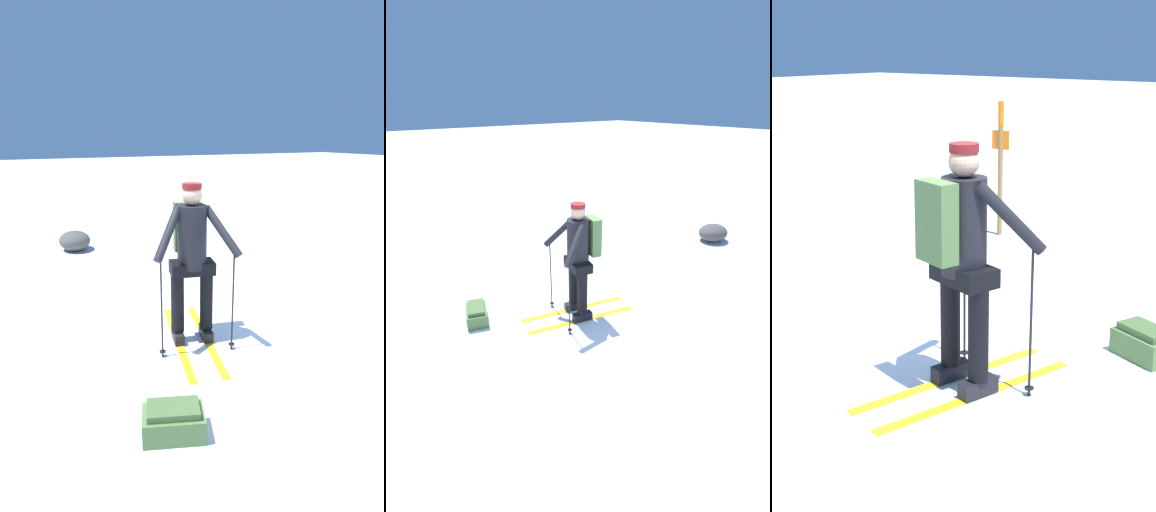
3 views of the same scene
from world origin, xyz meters
The scene contains 4 objects.
ground_plane centered at (0.00, 0.00, 0.00)m, with size 80.00×80.00×0.00m, color white.
skier centered at (0.40, 0.56, 1.04)m, with size 1.80×0.98×1.82m.
dropped_backpack centered at (-0.94, 1.39, 0.13)m, with size 0.46×0.57×0.27m.
rock_boulder centered at (4.88, 1.02, 0.20)m, with size 0.73×0.62×0.40m, color #474442.
Camera 2 is at (-2.44, -3.01, 3.11)m, focal length 24.00 mm.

